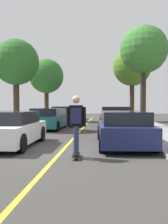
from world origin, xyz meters
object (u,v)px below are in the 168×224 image
street_tree_left_nearest (16,63)px  parked_car_left_far (63,115)px  street_tree_right_near (132,67)px  fire_hydrant (9,125)px  parked_car_left_nearest (10,129)px  street_tree_left_near (46,76)px  street_tree_right_nearest (144,50)px  parked_car_right_near (116,119)px  streetlamp (141,80)px  parked_car_right_nearest (123,128)px  skateboard (76,155)px  skateboarder (76,121)px  parked_car_left_farthest (71,113)px  parked_car_right_far (112,116)px  parked_car_left_near (49,118)px

street_tree_left_nearest → parked_car_left_far: bearing=73.0°
street_tree_right_near → fire_hydrant: (-7.76, -11.12, -4.66)m
parked_car_left_nearest → street_tree_left_near: 15.55m
street_tree_right_nearest → fire_hydrant: (-7.76, -4.16, -4.79)m
parked_car_right_near → streetlamp: streetlamp is taller
parked_car_right_nearest → skateboard: bearing=-122.4°
parked_car_left_far → skateboard: bearing=-79.4°
parked_car_left_far → skateboarder: bearing=-79.5°
parked_car_left_nearest → street_tree_right_nearest: street_tree_right_nearest is taller
street_tree_right_nearest → skateboard: street_tree_right_nearest is taller
parked_car_right_near → skateboarder: 8.22m
streetlamp → parked_car_left_far: bearing=140.4°
parked_car_left_farthest → parked_car_right_far: size_ratio=0.89×
parked_car_right_near → parked_car_right_far: parked_car_right_near is taller
parked_car_right_near → skateboard: parked_car_right_near is taller
parked_car_left_far → parked_car_right_nearest: size_ratio=1.02×
street_tree_left_near → street_tree_left_nearest: bearing=-90.0°
fire_hydrant → parked_car_right_nearest: bearing=-30.9°
parked_car_right_nearest → parked_car_right_far: parked_car_right_far is taller
parked_car_left_near → skateboard: parked_car_left_near is taller
streetlamp → parked_car_right_near: bearing=-135.1°
parked_car_left_near → parked_car_left_far: parked_car_left_far is taller
parked_car_right_far → parked_car_right_near: bearing=-90.0°
streetlamp → skateboarder: size_ratio=3.12×
parked_car_left_near → parked_car_right_nearest: 7.94m
parked_car_left_nearest → parked_car_right_near: 7.40m
streetlamp → street_tree_left_near: bearing=138.0°
street_tree_left_nearest → skateboarder: (4.71, -8.41, -3.15)m
fire_hydrant → skateboarder: (4.26, -5.95, 0.59)m
street_tree_right_near → streetlamp: size_ratio=1.27×
fire_hydrant → skateboarder: size_ratio=0.40×
parked_car_right_nearest → skateboarder: bearing=-122.0°
parked_car_left_near → parked_car_right_far: 6.47m
parked_car_left_nearest → parked_car_right_far: 12.69m
parked_car_left_far → parked_car_left_farthest: (0.00, 5.89, -0.03)m
street_tree_left_nearest → fire_hydrant: (0.46, -2.46, -3.75)m
parked_car_left_near → street_tree_right_near: bearing=51.7°
streetlamp → street_tree_right_near: bearing=88.4°
street_tree_right_nearest → street_tree_right_near: size_ratio=0.99×
parked_car_left_nearest → street_tree_right_nearest: 11.21m
parked_car_right_nearest → street_tree_left_nearest: 9.33m
parked_car_left_near → street_tree_left_nearest: size_ratio=0.84×
parked_car_left_farthest → skateboard: size_ratio=4.85×
parked_car_right_near → streetlamp: (1.75, 1.74, 2.53)m
parked_car_right_nearest → street_tree_right_nearest: bearing=75.6°
parked_car_right_near → streetlamp: size_ratio=0.82×
parked_car_left_near → parked_car_left_far: size_ratio=1.00×
parked_car_right_near → streetlamp: 3.53m
parked_car_right_near → skateboarder: bearing=-100.9°
street_tree_left_nearest → parked_car_right_near: bearing=-3.2°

